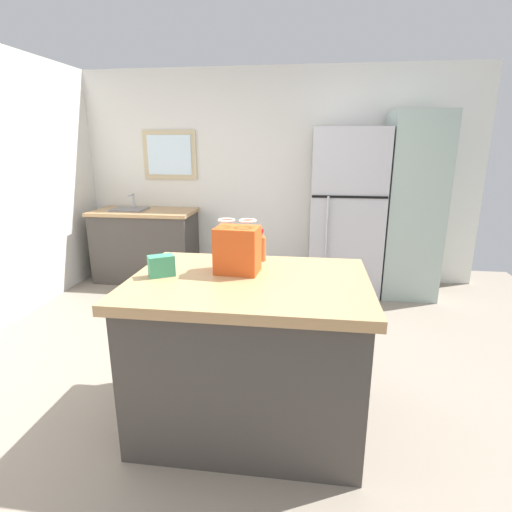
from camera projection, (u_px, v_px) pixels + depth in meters
ground at (241, 388)px, 2.84m from camera, size 6.21×6.21×0.00m
back_wall at (273, 177)px, 4.96m from camera, size 4.87×0.13×2.55m
kitchen_island at (249, 351)px, 2.40m from camera, size 1.36×0.98×0.93m
refrigerator at (346, 212)px, 4.53m from camera, size 0.79×0.75×1.84m
tall_cabinet at (411, 207)px, 4.42m from camera, size 0.59×0.67×2.00m
sink_counter at (146, 244)px, 5.03m from camera, size 1.24×0.64×1.07m
shopping_bag at (237, 249)px, 2.35m from camera, size 0.27×0.21×0.32m
small_box at (161, 266)px, 2.30m from camera, size 0.17×0.15×0.12m
bottle at (262, 247)px, 2.60m from camera, size 0.06×0.06×0.21m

